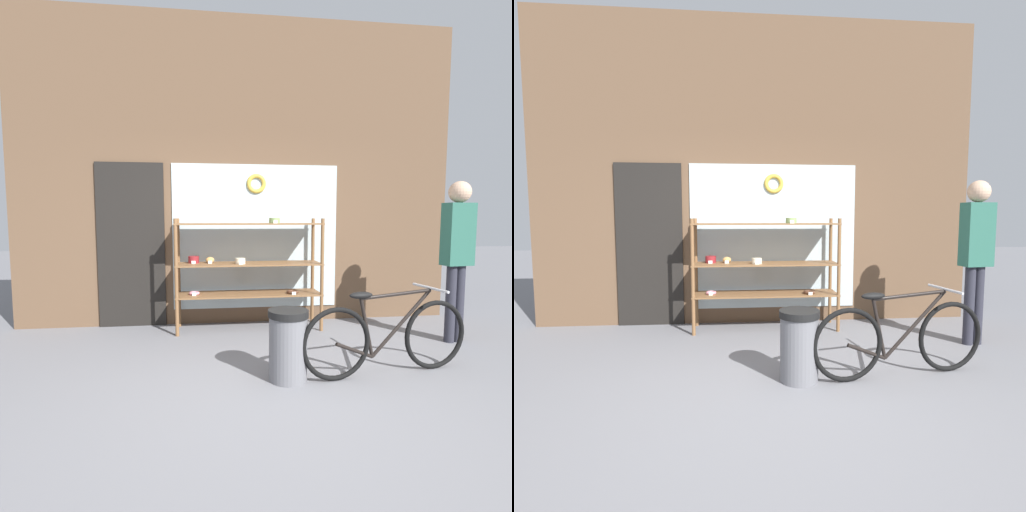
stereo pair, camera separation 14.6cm
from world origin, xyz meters
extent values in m
plane|color=slate|center=(0.00, 0.00, 0.00)|extent=(30.00, 30.00, 0.00)
cube|color=brown|center=(0.00, 2.38, 1.99)|extent=(5.77, 0.08, 3.97)
cube|color=silver|center=(0.20, 2.33, 1.15)|extent=(2.19, 0.02, 1.90)
cube|color=black|center=(-1.41, 2.33, 1.05)|extent=(0.84, 0.03, 2.10)
torus|color=gold|center=(0.20, 2.32, 1.85)|extent=(0.26, 0.06, 0.26)
cylinder|color=brown|center=(-0.82, 1.79, 0.70)|extent=(0.04, 0.04, 1.40)
cylinder|color=brown|center=(0.95, 1.79, 0.70)|extent=(0.04, 0.04, 1.40)
cylinder|color=brown|center=(-0.82, 2.22, 0.70)|extent=(0.04, 0.04, 1.40)
cylinder|color=brown|center=(0.95, 2.22, 0.70)|extent=(0.04, 0.04, 1.40)
cube|color=brown|center=(0.06, 2.01, 0.45)|extent=(1.81, 0.48, 0.02)
cube|color=brown|center=(0.06, 2.01, 0.83)|extent=(1.81, 0.48, 0.02)
cube|color=brown|center=(0.06, 2.01, 1.33)|extent=(1.81, 0.48, 0.02)
cylinder|color=#7A995B|center=(0.38, 1.94, 1.37)|extent=(0.13, 0.13, 0.07)
cube|color=white|center=(0.38, 1.86, 1.36)|extent=(0.05, 0.00, 0.04)
cylinder|color=beige|center=(-0.05, 1.93, 0.87)|extent=(0.12, 0.12, 0.07)
cube|color=white|center=(-0.05, 1.86, 0.86)|extent=(0.05, 0.00, 0.04)
ellipsoid|color=tan|center=(-0.42, 2.07, 0.88)|extent=(0.11, 0.09, 0.08)
cube|color=white|center=(-0.42, 2.01, 0.86)|extent=(0.05, 0.00, 0.04)
torus|color=#4C2D1E|center=(0.61, 1.91, 0.48)|extent=(0.15, 0.15, 0.04)
cube|color=white|center=(0.61, 1.83, 0.47)|extent=(0.05, 0.00, 0.04)
torus|color=pink|center=(-0.62, 1.99, 0.48)|extent=(0.13, 0.13, 0.04)
cube|color=white|center=(-0.62, 1.92, 0.47)|extent=(0.05, 0.00, 0.04)
cylinder|color=maroon|center=(-0.62, 2.09, 0.88)|extent=(0.13, 0.13, 0.09)
cube|color=white|center=(-0.62, 2.02, 0.86)|extent=(0.05, 0.00, 0.04)
torus|color=black|center=(0.63, 0.29, 0.32)|extent=(0.65, 0.14, 0.65)
torus|color=black|center=(1.63, 0.44, 0.32)|extent=(0.65, 0.14, 0.65)
cylinder|color=black|center=(1.26, 0.38, 0.46)|extent=(0.60, 0.12, 0.59)
cylinder|color=black|center=(1.20, 0.37, 0.73)|extent=(0.71, 0.14, 0.07)
cylinder|color=black|center=(0.91, 0.33, 0.44)|extent=(0.16, 0.06, 0.54)
cylinder|color=black|center=(0.80, 0.31, 0.25)|extent=(0.37, 0.09, 0.18)
ellipsoid|color=black|center=(0.85, 0.32, 0.74)|extent=(0.23, 0.12, 0.06)
cylinder|color=#B2B2B7|center=(1.55, 0.43, 0.77)|extent=(0.09, 0.46, 0.02)
cylinder|color=#282833|center=(2.26, 1.17, 0.44)|extent=(0.11, 0.11, 0.88)
cylinder|color=#282833|center=(2.36, 1.18, 0.44)|extent=(0.11, 0.11, 0.88)
cube|color=#285B4C|center=(2.31, 1.17, 1.22)|extent=(0.34, 0.21, 0.69)
sphere|color=tan|center=(2.31, 1.17, 1.69)|extent=(0.24, 0.24, 0.24)
cylinder|color=slate|center=(0.22, 0.36, 0.31)|extent=(0.33, 0.33, 0.62)
cylinder|color=black|center=(0.22, 0.36, 0.59)|extent=(0.35, 0.35, 0.06)
camera|label=1|loc=(-0.49, -2.93, 1.41)|focal=28.00mm
camera|label=2|loc=(-0.35, -2.95, 1.41)|focal=28.00mm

